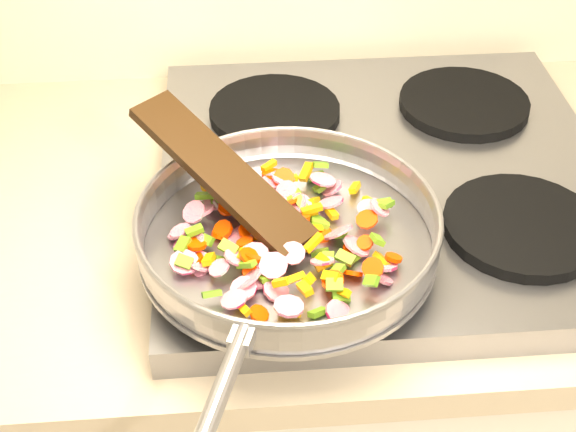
{
  "coord_description": "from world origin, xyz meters",
  "views": [
    {
      "loc": [
        -0.9,
        0.81,
        1.57
      ],
      "look_at": [
        -0.85,
        1.5,
        1.0
      ],
      "focal_mm": 50.0,
      "sensor_mm": 36.0,
      "label": 1
    }
  ],
  "objects": [
    {
      "name": "wooden_spatula",
      "position": [
        -0.92,
        1.56,
        1.02
      ],
      "size": [
        0.21,
        0.23,
        0.09
      ],
      "primitive_type": "cube",
      "rotation": [
        0.0,
        -0.32,
        2.32
      ],
      "color": "black",
      "rests_on": "saute_pan"
    },
    {
      "name": "saute_pan",
      "position": [
        -0.85,
        1.5,
        0.98
      ],
      "size": [
        0.38,
        0.54,
        0.05
      ],
      "rotation": [
        0.0,
        0.0,
        -0.33
      ],
      "color": "#9E9EA5",
      "rests_on": "grate_fl"
    },
    {
      "name": "grate_fr",
      "position": [
        -0.56,
        1.52,
        0.95
      ],
      "size": [
        0.19,
        0.19,
        0.02
      ],
      "primitive_type": "cylinder",
      "color": "black",
      "rests_on": "cooktop"
    },
    {
      "name": "vegetable_heap",
      "position": [
        -0.86,
        1.51,
        0.98
      ],
      "size": [
        0.27,
        0.28,
        0.05
      ],
      "color": "#588F19",
      "rests_on": "saute_pan"
    },
    {
      "name": "grate_br",
      "position": [
        -0.56,
        1.81,
        0.95
      ],
      "size": [
        0.19,
        0.19,
        0.02
      ],
      "primitive_type": "cylinder",
      "color": "black",
      "rests_on": "cooktop"
    },
    {
      "name": "grate_bl",
      "position": [
        -0.84,
        1.81,
        0.95
      ],
      "size": [
        0.19,
        0.19,
        0.02
      ],
      "primitive_type": "cylinder",
      "color": "black",
      "rests_on": "cooktop"
    },
    {
      "name": "grate_fl",
      "position": [
        -0.84,
        1.52,
        0.95
      ],
      "size": [
        0.19,
        0.19,
        0.02
      ],
      "primitive_type": "cylinder",
      "color": "black",
      "rests_on": "cooktop"
    },
    {
      "name": "cooktop",
      "position": [
        -0.7,
        1.67,
        0.92
      ],
      "size": [
        0.6,
        0.6,
        0.04
      ],
      "primitive_type": "cube",
      "color": "#939399",
      "rests_on": "counter_top"
    }
  ]
}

